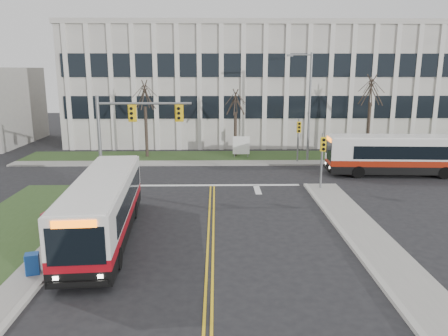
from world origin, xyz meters
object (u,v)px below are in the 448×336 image
at_px(directory_sign, 241,146).
at_px(newspaper_box_blue, 33,265).
at_px(bus_main, 104,209).
at_px(newspaper_box_red, 48,222).
at_px(streetlight, 308,101).
at_px(bus_cross, 402,156).

relative_size(directory_sign, newspaper_box_blue, 2.11).
bearing_deg(bus_main, newspaper_box_red, 158.90).
xyz_separation_m(streetlight, newspaper_box_blue, (-14.83, -21.47, -4.72)).
bearing_deg(directory_sign, bus_main, -111.72).
xyz_separation_m(directory_sign, newspaper_box_blue, (-9.30, -22.77, -0.70)).
xyz_separation_m(streetlight, newspaper_box_red, (-16.06, -16.62, -4.72)).
bearing_deg(directory_sign, streetlight, -13.23).
distance_m(bus_main, newspaper_box_red, 3.31).
height_order(bus_main, bus_cross, bus_cross).
height_order(directory_sign, bus_cross, bus_cross).
distance_m(directory_sign, newspaper_box_red, 20.79).
bearing_deg(bus_cross, streetlight, -126.97).
height_order(streetlight, newspaper_box_red, streetlight).
relative_size(directory_sign, bus_main, 0.18).
bearing_deg(streetlight, directory_sign, 166.77).
distance_m(bus_cross, newspaper_box_red, 25.02).
relative_size(bus_main, newspaper_box_red, 11.40).
distance_m(bus_cross, newspaper_box_blue, 26.59).
bearing_deg(bus_cross, newspaper_box_red, -59.73).
bearing_deg(streetlight, bus_main, -126.62).
height_order(bus_main, newspaper_box_blue, bus_main).
height_order(newspaper_box_blue, newspaper_box_red, same).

